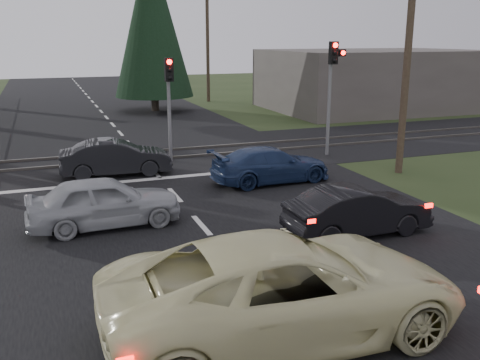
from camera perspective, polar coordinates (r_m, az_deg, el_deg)
name	(u,v)px	position (r m, az deg, el deg)	size (l,w,h in m)	color
ground	(241,270)	(11.73, 0.07, -9.56)	(120.00, 120.00, 0.00)	#273719
road	(150,167)	(20.92, -9.54, 1.35)	(14.00, 100.00, 0.01)	black
rail_corridor	(141,157)	(22.84, -10.51, 2.46)	(120.00, 8.00, 0.01)	black
stop_line	(160,178)	(19.20, -8.50, 0.18)	(13.00, 0.35, 0.00)	silver
rail_near	(145,160)	(22.06, -10.14, 2.15)	(120.00, 0.12, 0.10)	#59544C
rail_far	(138,152)	(23.60, -10.86, 2.96)	(120.00, 0.12, 0.10)	#59544C
traffic_signal_right	(333,76)	(22.55, 9.86, 10.84)	(0.68, 0.48, 4.70)	slate
traffic_signal_center	(169,92)	(21.31, -7.55, 9.32)	(0.32, 0.48, 4.10)	slate
utility_pole_near	(409,41)	(20.13, 17.56, 13.92)	(1.80, 0.26, 9.00)	#4C3D2D
utility_pole_mid	(208,39)	(41.82, -3.48, 14.81)	(1.80, 0.26, 9.00)	#4C3D2D
utility_pole_far	(146,38)	(66.14, -10.04, 14.70)	(1.80, 0.26, 9.00)	#4C3D2D
conifer_tree	(152,19)	(36.73, -9.40, 16.59)	(5.20, 5.20, 11.00)	#473D33
building_right	(373,80)	(38.78, 14.01, 10.35)	(14.00, 10.00, 4.00)	#59514C
cream_coupe	(285,288)	(9.09, 4.83, -11.36)	(2.82, 6.13, 1.70)	beige
dark_hatchback	(358,211)	(13.85, 12.44, -3.27)	(1.31, 3.75, 1.24)	black
silver_car	(104,202)	(14.53, -14.27, -2.27)	(1.60, 3.97, 1.35)	#9EA1A6
blue_sedan	(271,165)	(18.44, 3.30, 1.62)	(1.70, 4.19, 1.22)	navy
dark_car_far	(116,158)	(19.85, -13.10, 2.33)	(1.37, 3.92, 1.29)	black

